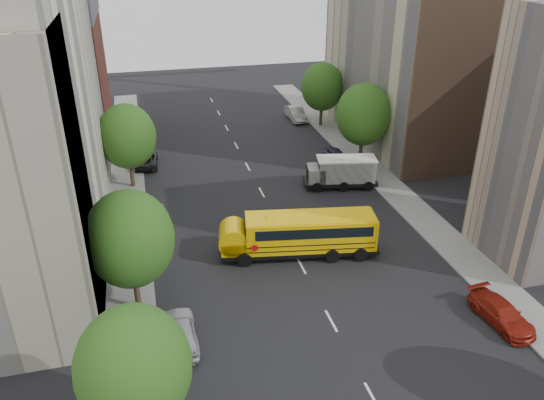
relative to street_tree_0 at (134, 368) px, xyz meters
name	(u,v)px	position (x,y,z in m)	size (l,w,h in m)	color
ground	(293,251)	(11.00, 14.00, -4.64)	(120.00, 120.00, 0.00)	black
sidewalk_left	(129,236)	(-0.50, 19.00, -4.58)	(3.00, 80.00, 0.12)	slate
sidewalk_right	(406,202)	(22.50, 19.00, -4.58)	(3.00, 80.00, 0.12)	slate
lane_markings	(262,192)	(11.00, 24.00, -4.64)	(0.15, 64.00, 0.01)	silver
building_left_cream	(10,112)	(-7.00, 20.00, 5.36)	(10.00, 26.00, 20.00)	beige
building_left_redbrick	(55,83)	(-7.00, 42.00, 1.86)	(10.00, 15.00, 13.00)	maroon
building_right_far	(406,56)	(29.00, 34.00, 4.36)	(10.00, 22.00, 18.00)	#C1B896
building_right_sidewall	(465,82)	(29.00, 23.00, 4.36)	(10.10, 0.30, 18.00)	brown
street_tree_0	(134,368)	(0.00, 0.00, 0.00)	(4.80, 4.80, 7.41)	#38281C
street_tree_1	(130,239)	(0.00, 10.00, 0.31)	(5.12, 5.12, 7.90)	#38281C
street_tree_2	(127,136)	(0.00, 28.00, 0.19)	(4.99, 4.99, 7.71)	#38281C
street_tree_4	(364,115)	(22.00, 28.00, 0.43)	(5.25, 5.25, 8.10)	#38281C
street_tree_5	(322,87)	(22.00, 40.00, 0.06)	(4.86, 4.86, 7.51)	#38281C
school_bus	(298,233)	(11.16, 13.55, -2.89)	(11.37, 4.33, 3.14)	black
safari_truck	(341,172)	(18.19, 23.41, -3.17)	(6.80, 3.56, 2.77)	black
parked_car_0	(180,332)	(2.20, 6.35, -3.88)	(1.80, 4.48, 1.53)	#B3B2B9
parked_car_1	(153,217)	(1.40, 20.46, -3.94)	(1.49, 4.26, 1.40)	beige
parked_car_2	(146,160)	(1.40, 32.72, -4.00)	(2.12, 4.61, 1.28)	black
parked_car_3	(501,313)	(20.60, 3.44, -3.98)	(1.84, 4.53, 1.31)	maroon
parked_car_4	(336,156)	(19.84, 28.90, -3.98)	(1.57, 3.90, 1.33)	#342F52
parked_car_5	(296,114)	(19.80, 42.93, -3.85)	(1.67, 4.78, 1.57)	#9D9B97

